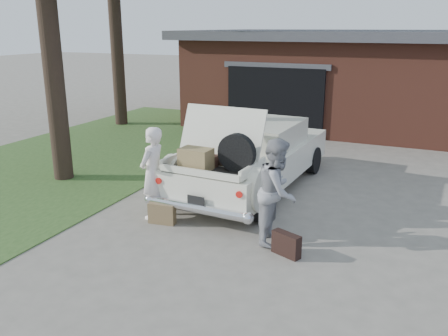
% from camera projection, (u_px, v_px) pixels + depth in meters
% --- Properties ---
extents(ground, '(90.00, 90.00, 0.00)m').
position_uv_depth(ground, '(210.00, 240.00, 8.00)').
color(ground, gray).
rests_on(ground, ground).
extents(grass_strip, '(6.00, 16.00, 0.02)m').
position_uv_depth(grass_strip, '(74.00, 159.00, 12.76)').
color(grass_strip, '#2D4C1E').
rests_on(grass_strip, ground).
extents(house, '(12.80, 7.80, 3.30)m').
position_uv_depth(house, '(371.00, 77.00, 17.16)').
color(house, brown).
rests_on(house, ground).
extents(sedan, '(2.20, 5.14, 2.02)m').
position_uv_depth(sedan, '(253.00, 156.00, 10.31)').
color(sedan, white).
rests_on(sedan, ground).
extents(woman_left, '(0.42, 0.64, 1.73)m').
position_uv_depth(woman_left, '(153.00, 173.00, 8.71)').
color(woman_left, white).
rests_on(woman_left, ground).
extents(woman_right, '(0.73, 0.91, 1.76)m').
position_uv_depth(woman_right, '(278.00, 191.00, 7.72)').
color(woman_right, gray).
rests_on(woman_right, ground).
extents(suitcase_left, '(0.51, 0.22, 0.38)m').
position_uv_depth(suitcase_left, '(162.00, 214.00, 8.60)').
color(suitcase_left, olive).
rests_on(suitcase_left, ground).
extents(suitcase_right, '(0.51, 0.33, 0.37)m').
position_uv_depth(suitcase_right, '(286.00, 244.00, 7.40)').
color(suitcase_right, black).
rests_on(suitcase_right, ground).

